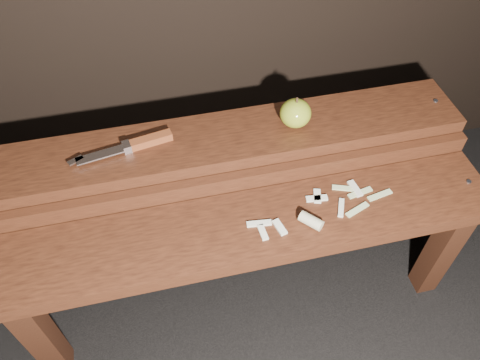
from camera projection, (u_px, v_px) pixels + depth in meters
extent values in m
plane|color=black|center=(244.00, 290.00, 1.43)|extent=(60.00, 60.00, 0.00)
cube|color=black|center=(40.00, 335.00, 1.14)|extent=(0.06, 0.06, 0.38)
cube|color=black|center=(441.00, 250.00, 1.30)|extent=(0.06, 0.06, 0.38)
cube|color=#3B1B0E|center=(251.00, 228.00, 1.10)|extent=(1.20, 0.20, 0.04)
cylinder|color=slate|center=(469.00, 182.00, 1.16)|extent=(0.01, 0.01, 0.00)
cube|color=black|center=(41.00, 227.00, 1.30)|extent=(0.06, 0.06, 0.46)
cube|color=black|center=(398.00, 163.00, 1.46)|extent=(0.06, 0.06, 0.46)
cube|color=#3B1B0E|center=(240.00, 181.00, 1.14)|extent=(1.20, 0.02, 0.05)
cube|color=#3B1B0E|center=(230.00, 140.00, 1.18)|extent=(1.20, 0.18, 0.04)
cylinder|color=slate|center=(436.00, 101.00, 1.24)|extent=(0.01, 0.01, 0.00)
ellipsoid|color=olive|center=(295.00, 113.00, 1.16)|extent=(0.08, 0.08, 0.07)
cylinder|color=#382314|center=(297.00, 100.00, 1.13)|extent=(0.01, 0.01, 0.01)
cube|color=brown|center=(151.00, 140.00, 1.13)|extent=(0.10, 0.04, 0.02)
cube|color=silver|center=(127.00, 147.00, 1.12)|extent=(0.02, 0.03, 0.02)
cube|color=silver|center=(100.00, 155.00, 1.10)|extent=(0.11, 0.05, 0.00)
cube|color=silver|center=(75.00, 160.00, 1.09)|extent=(0.04, 0.03, 0.00)
cube|color=beige|center=(317.00, 196.00, 1.13)|extent=(0.03, 0.04, 0.01)
cube|color=beige|center=(263.00, 232.00, 1.06)|extent=(0.02, 0.04, 0.01)
cube|color=beige|center=(355.00, 188.00, 1.15)|extent=(0.02, 0.05, 0.01)
cube|color=beige|center=(341.00, 208.00, 1.11)|extent=(0.03, 0.05, 0.01)
cube|color=beige|center=(280.00, 227.00, 1.07)|extent=(0.03, 0.05, 0.01)
cube|color=beige|center=(259.00, 223.00, 1.08)|extent=(0.06, 0.02, 0.01)
cube|color=beige|center=(317.00, 198.00, 1.13)|extent=(0.05, 0.02, 0.01)
cylinder|color=#C9BB8C|center=(311.00, 221.00, 1.07)|extent=(0.06, 0.06, 0.03)
cube|color=#BCC988|center=(345.00, 188.00, 1.15)|extent=(0.07, 0.04, 0.00)
cube|color=#BCC988|center=(357.00, 210.00, 1.11)|extent=(0.07, 0.04, 0.00)
cube|color=#BCC988|center=(380.00, 195.00, 1.13)|extent=(0.07, 0.03, 0.00)
cube|color=#BCC988|center=(360.00, 193.00, 1.14)|extent=(0.07, 0.03, 0.00)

